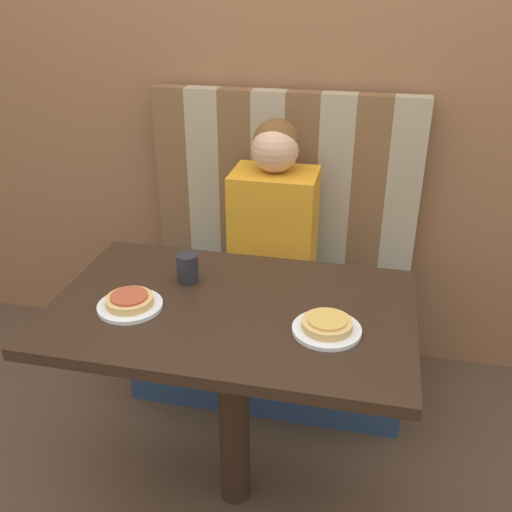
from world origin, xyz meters
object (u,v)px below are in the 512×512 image
person (274,212)px  pizza_left (129,300)px  plate_left (130,306)px  drinking_cup (188,268)px  plate_right (327,330)px  pizza_right (327,324)px

person → pizza_left: size_ratio=4.93×
plate_left → drinking_cup: (0.11, 0.18, 0.04)m
plate_right → drinking_cup: bearing=157.8°
person → drinking_cup: size_ratio=7.28×
person → pizza_left: 0.78m
person → plate_right: person is taller
person → pizza_right: (0.28, -0.73, -0.01)m
pizza_left → drinking_cup: drinking_cup is taller
person → plate_right: 0.78m
person → pizza_right: person is taller
plate_right → pizza_left: 0.56m
pizza_right → plate_left: bearing=180.0°
drinking_cup → pizza_right: bearing=-22.2°
plate_left → drinking_cup: size_ratio=2.03×
pizza_right → drinking_cup: 0.49m
person → plate_right: bearing=-68.8°
pizza_right → drinking_cup: bearing=157.8°
person → plate_left: bearing=-111.2°
pizza_left → pizza_right: (0.56, 0.00, 0.00)m
plate_left → drinking_cup: 0.22m
person → plate_left: 0.78m
plate_left → plate_right: same height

